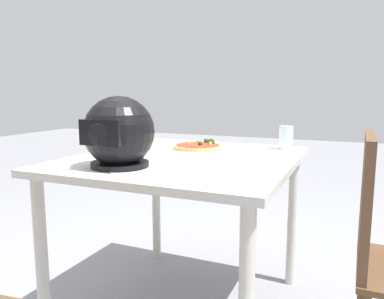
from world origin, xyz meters
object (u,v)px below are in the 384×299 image
(dining_table, at_px, (186,175))
(motorcycle_helmet, at_px, (119,133))
(drinking_glass, at_px, (286,138))
(pizza, at_px, (198,146))

(dining_table, bearing_deg, motorcycle_helmet, 66.18)
(drinking_glass, bearing_deg, dining_table, 46.62)
(motorcycle_helmet, distance_m, drinking_glass, 0.88)
(drinking_glass, bearing_deg, motorcycle_helmet, 54.14)
(dining_table, distance_m, drinking_glass, 0.57)
(motorcycle_helmet, height_order, drinking_glass, motorcycle_helmet)
(dining_table, relative_size, motorcycle_helmet, 3.86)
(pizza, xyz_separation_m, drinking_glass, (-0.39, -0.23, 0.04))
(motorcycle_helmet, relative_size, drinking_glass, 2.30)
(motorcycle_helmet, bearing_deg, drinking_glass, -125.86)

